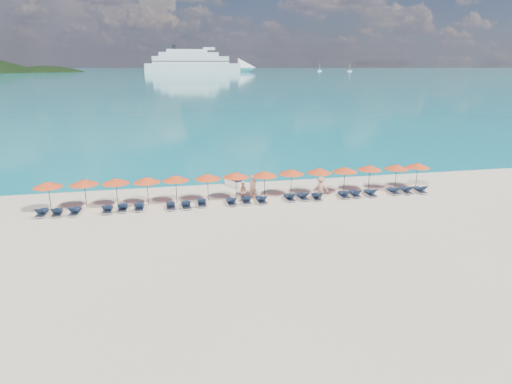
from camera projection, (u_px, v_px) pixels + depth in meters
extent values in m
plane|color=beige|center=(265.00, 221.00, 29.48)|extent=(1400.00, 1400.00, 0.00)
cube|color=#1FA9B2|center=(169.00, 70.00, 648.45)|extent=(1600.00, 1300.00, 0.01)
ellipsoid|color=black|center=(50.00, 101.00, 535.89)|extent=(162.00, 126.00, 85.50)
cube|color=silver|center=(193.00, 68.00, 512.31)|extent=(113.53, 26.69, 10.23)
cone|color=silver|center=(247.00, 68.00, 528.82)|extent=(23.73, 23.73, 22.51)
cube|color=silver|center=(191.00, 60.00, 509.15)|extent=(90.88, 22.37, 8.19)
cube|color=silver|center=(189.00, 54.00, 506.88)|extent=(70.54, 19.20, 5.12)
cube|color=silver|center=(187.00, 51.00, 505.20)|extent=(47.89, 14.89, 3.58)
cube|color=black|center=(191.00, 61.00, 509.59)|extent=(92.02, 22.64, 0.92)
cube|color=black|center=(190.00, 58.00, 508.56)|extent=(89.75, 22.11, 0.92)
cylinder|color=black|center=(174.00, 47.00, 500.56)|extent=(4.50, 4.50, 5.63)
cube|color=silver|center=(320.00, 71.00, 581.19)|extent=(5.76, 1.92, 1.54)
cylinder|color=silver|center=(320.00, 67.00, 579.75)|extent=(0.35, 0.35, 9.60)
cube|color=silver|center=(350.00, 71.00, 561.73)|extent=(5.79, 1.93, 1.54)
cylinder|color=silver|center=(350.00, 67.00, 560.29)|extent=(0.35, 0.35, 9.65)
cube|color=white|center=(235.00, 183.00, 37.69)|extent=(1.74, 2.21, 0.48)
cube|color=black|center=(237.00, 180.00, 37.46)|extent=(0.82, 0.98, 0.31)
cylinder|color=black|center=(232.00, 177.00, 37.92)|extent=(0.44, 0.29, 0.05)
imported|color=tan|center=(253.00, 187.00, 33.94)|extent=(0.84, 0.71, 1.95)
imported|color=tan|center=(244.00, 192.00, 33.46)|extent=(0.86, 0.68, 1.54)
imported|color=tan|center=(320.00, 188.00, 34.01)|extent=(1.26, 0.72, 1.85)
cylinder|color=black|center=(49.00, 197.00, 31.18)|extent=(0.05, 0.05, 2.20)
cone|color=#E2451B|center=(48.00, 184.00, 30.92)|extent=(2.10, 2.10, 0.42)
sphere|color=black|center=(47.00, 182.00, 30.85)|extent=(0.08, 0.08, 0.08)
cylinder|color=black|center=(85.00, 194.00, 31.82)|extent=(0.05, 0.05, 2.20)
cone|color=#E2451B|center=(84.00, 182.00, 31.56)|extent=(2.10, 2.10, 0.42)
sphere|color=black|center=(84.00, 179.00, 31.49)|extent=(0.08, 0.08, 0.08)
cylinder|color=black|center=(117.00, 193.00, 32.15)|extent=(0.05, 0.05, 2.20)
cone|color=#E2451B|center=(116.00, 181.00, 31.88)|extent=(2.10, 2.10, 0.42)
sphere|color=black|center=(115.00, 178.00, 31.82)|extent=(0.08, 0.08, 0.08)
cylinder|color=black|center=(148.00, 191.00, 32.47)|extent=(0.05, 0.05, 2.20)
cone|color=#E2451B|center=(147.00, 180.00, 32.20)|extent=(2.10, 2.10, 0.42)
sphere|color=black|center=(147.00, 177.00, 32.14)|extent=(0.08, 0.08, 0.08)
cylinder|color=black|center=(176.00, 189.00, 32.95)|extent=(0.05, 0.05, 2.20)
cone|color=#E2451B|center=(176.00, 178.00, 32.69)|extent=(2.10, 2.10, 0.42)
sphere|color=black|center=(175.00, 175.00, 32.63)|extent=(0.08, 0.08, 0.08)
cylinder|color=black|center=(208.00, 188.00, 33.41)|extent=(0.05, 0.05, 2.20)
cone|color=#E2451B|center=(208.00, 176.00, 33.14)|extent=(2.10, 2.10, 0.42)
sphere|color=black|center=(207.00, 174.00, 33.08)|extent=(0.08, 0.08, 0.08)
cylinder|color=black|center=(236.00, 186.00, 33.94)|extent=(0.05, 0.05, 2.20)
cone|color=#E2451B|center=(236.00, 175.00, 33.67)|extent=(2.10, 2.10, 0.42)
sphere|color=black|center=(236.00, 172.00, 33.61)|extent=(0.08, 0.08, 0.08)
cylinder|color=black|center=(265.00, 185.00, 34.23)|extent=(0.05, 0.05, 2.20)
cone|color=#E2451B|center=(265.00, 174.00, 33.97)|extent=(2.10, 2.10, 0.42)
sphere|color=black|center=(265.00, 171.00, 33.90)|extent=(0.08, 0.08, 0.08)
cylinder|color=black|center=(291.00, 182.00, 34.87)|extent=(0.05, 0.05, 2.20)
cone|color=#E2451B|center=(291.00, 172.00, 34.60)|extent=(2.10, 2.10, 0.42)
sphere|color=black|center=(292.00, 169.00, 34.54)|extent=(0.08, 0.08, 0.08)
cylinder|color=black|center=(319.00, 181.00, 35.22)|extent=(0.05, 0.05, 2.20)
cone|color=#E2451B|center=(319.00, 170.00, 34.96)|extent=(2.10, 2.10, 0.42)
sphere|color=black|center=(319.00, 168.00, 34.90)|extent=(0.08, 0.08, 0.08)
cylinder|color=black|center=(344.00, 180.00, 35.58)|extent=(0.05, 0.05, 2.20)
cone|color=#E2451B|center=(345.00, 169.00, 35.31)|extent=(2.10, 2.10, 0.42)
sphere|color=black|center=(345.00, 167.00, 35.25)|extent=(0.08, 0.08, 0.08)
cylinder|color=black|center=(369.00, 178.00, 36.23)|extent=(0.05, 0.05, 2.20)
cone|color=#E2451B|center=(370.00, 167.00, 35.96)|extent=(2.10, 2.10, 0.42)
sphere|color=black|center=(370.00, 165.00, 35.90)|extent=(0.08, 0.08, 0.08)
cylinder|color=black|center=(396.00, 177.00, 36.51)|extent=(0.05, 0.05, 2.20)
cone|color=#E2451B|center=(397.00, 167.00, 36.24)|extent=(2.10, 2.10, 0.42)
sphere|color=black|center=(397.00, 164.00, 36.18)|extent=(0.08, 0.08, 0.08)
cylinder|color=black|center=(417.00, 176.00, 37.03)|extent=(0.05, 0.05, 2.20)
cone|color=#E2451B|center=(418.00, 165.00, 36.77)|extent=(2.10, 2.10, 0.42)
sphere|color=black|center=(418.00, 163.00, 36.71)|extent=(0.08, 0.08, 0.08)
cube|color=silver|center=(42.00, 214.00, 30.49)|extent=(0.67, 1.72, 0.06)
cube|color=#112039|center=(43.00, 210.00, 30.68)|extent=(0.58, 1.12, 0.04)
cube|color=#112039|center=(39.00, 211.00, 29.86)|extent=(0.57, 0.55, 0.43)
cube|color=silver|center=(57.00, 213.00, 30.55)|extent=(0.78, 1.75, 0.06)
cube|color=#112039|center=(58.00, 210.00, 30.73)|extent=(0.65, 1.15, 0.04)
cube|color=#112039|center=(56.00, 210.00, 29.93)|extent=(0.60, 0.59, 0.43)
cube|color=silver|center=(75.00, 212.00, 30.77)|extent=(0.77, 1.75, 0.06)
cube|color=#112039|center=(76.00, 209.00, 30.97)|extent=(0.65, 1.14, 0.04)
cube|color=#112039|center=(72.00, 209.00, 30.13)|extent=(0.60, 0.58, 0.43)
cube|color=silver|center=(108.00, 210.00, 31.20)|extent=(0.64, 1.71, 0.06)
cube|color=#112039|center=(108.00, 207.00, 31.39)|extent=(0.56, 1.11, 0.04)
cube|color=#112039|center=(106.00, 207.00, 30.57)|extent=(0.56, 0.54, 0.43)
cube|color=silver|center=(123.00, 209.00, 31.53)|extent=(0.63, 1.70, 0.06)
cube|color=#112039|center=(123.00, 206.00, 31.72)|extent=(0.56, 1.10, 0.04)
cube|color=#112039|center=(122.00, 206.00, 30.89)|extent=(0.55, 0.54, 0.43)
cube|color=silver|center=(139.00, 208.00, 31.72)|extent=(0.68, 1.72, 0.06)
cube|color=#112039|center=(140.00, 205.00, 31.91)|extent=(0.59, 1.12, 0.04)
cube|color=#112039|center=(138.00, 205.00, 31.08)|extent=(0.57, 0.56, 0.43)
cube|color=silver|center=(171.00, 207.00, 31.95)|extent=(0.70, 1.73, 0.06)
cube|color=#112039|center=(170.00, 204.00, 32.14)|extent=(0.60, 1.13, 0.04)
cube|color=#112039|center=(171.00, 204.00, 31.33)|extent=(0.58, 0.56, 0.43)
cube|color=silver|center=(186.00, 206.00, 32.16)|extent=(0.75, 1.74, 0.06)
cube|color=#112039|center=(186.00, 203.00, 32.35)|extent=(0.63, 1.14, 0.04)
cube|color=#112039|center=(187.00, 203.00, 31.54)|extent=(0.59, 0.58, 0.43)
cube|color=silver|center=(202.00, 204.00, 32.66)|extent=(0.64, 1.71, 0.06)
cube|color=#112039|center=(202.00, 201.00, 32.85)|extent=(0.57, 1.11, 0.04)
cube|color=#112039|center=(202.00, 201.00, 32.02)|extent=(0.56, 0.54, 0.43)
cube|color=silver|center=(231.00, 203.00, 32.91)|extent=(0.71, 1.73, 0.06)
cube|color=#112039|center=(230.00, 200.00, 33.10)|extent=(0.61, 1.13, 0.04)
cube|color=#112039|center=(232.00, 200.00, 32.29)|extent=(0.58, 0.56, 0.43)
cube|color=silver|center=(246.00, 201.00, 33.27)|extent=(0.65, 1.71, 0.06)
cube|color=#112039|center=(246.00, 198.00, 33.46)|extent=(0.57, 1.11, 0.04)
cube|color=#112039|center=(247.00, 198.00, 32.63)|extent=(0.56, 0.55, 0.43)
cube|color=silver|center=(261.00, 201.00, 33.32)|extent=(0.69, 1.72, 0.06)
cube|color=#112039|center=(260.00, 198.00, 33.51)|extent=(0.59, 1.12, 0.04)
cube|color=#112039|center=(263.00, 198.00, 32.69)|extent=(0.57, 0.56, 0.43)
cube|color=silver|center=(289.00, 198.00, 33.94)|extent=(0.68, 1.72, 0.06)
cube|color=#112039|center=(288.00, 196.00, 34.13)|extent=(0.59, 1.12, 0.04)
cube|color=#112039|center=(292.00, 195.00, 33.31)|extent=(0.57, 0.56, 0.43)
cube|color=silver|center=(302.00, 197.00, 34.18)|extent=(0.78, 1.75, 0.06)
cube|color=#112039|center=(301.00, 195.00, 34.37)|extent=(0.65, 1.15, 0.04)
cube|color=#112039|center=(305.00, 194.00, 33.56)|extent=(0.60, 0.59, 0.43)
cube|color=silver|center=(317.00, 198.00, 34.11)|extent=(0.77, 1.75, 0.06)
cube|color=#112039|center=(316.00, 195.00, 34.30)|extent=(0.65, 1.14, 0.04)
cube|color=#112039|center=(319.00, 195.00, 33.47)|extent=(0.60, 0.58, 0.43)
cube|color=silver|center=(344.00, 196.00, 34.66)|extent=(0.73, 1.74, 0.06)
cube|color=#112039|center=(343.00, 193.00, 34.85)|extent=(0.62, 1.14, 0.04)
cube|color=#112039|center=(346.00, 193.00, 34.02)|extent=(0.59, 0.57, 0.43)
cube|color=silver|center=(355.00, 195.00, 34.89)|extent=(0.79, 1.75, 0.06)
cube|color=#112039|center=(354.00, 192.00, 35.08)|extent=(0.66, 1.15, 0.04)
cube|color=#112039|center=(358.00, 192.00, 34.25)|extent=(0.60, 0.59, 0.43)
cube|color=silver|center=(370.00, 194.00, 35.08)|extent=(0.65, 1.71, 0.06)
cube|color=#112039|center=(369.00, 191.00, 35.27)|extent=(0.57, 1.11, 0.04)
cube|color=#112039|center=(373.00, 191.00, 34.45)|extent=(0.56, 0.55, 0.43)
cube|color=silver|center=(393.00, 192.00, 35.65)|extent=(0.65, 1.71, 0.06)
cube|color=#112039|center=(392.00, 189.00, 35.84)|extent=(0.57, 1.11, 0.04)
cube|color=#112039|center=(397.00, 189.00, 35.01)|extent=(0.56, 0.55, 0.43)
cube|color=silver|center=(406.00, 191.00, 35.85)|extent=(0.75, 1.74, 0.06)
cube|color=#112039|center=(405.00, 188.00, 36.04)|extent=(0.63, 1.14, 0.04)
cube|color=#112039|center=(409.00, 188.00, 35.21)|extent=(0.59, 0.58, 0.43)
cube|color=silver|center=(420.00, 191.00, 35.99)|extent=(0.77, 1.75, 0.06)
cube|color=#112039|center=(419.00, 188.00, 36.18)|extent=(0.65, 1.14, 0.04)
cube|color=#112039|center=(423.00, 188.00, 35.34)|extent=(0.60, 0.58, 0.43)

